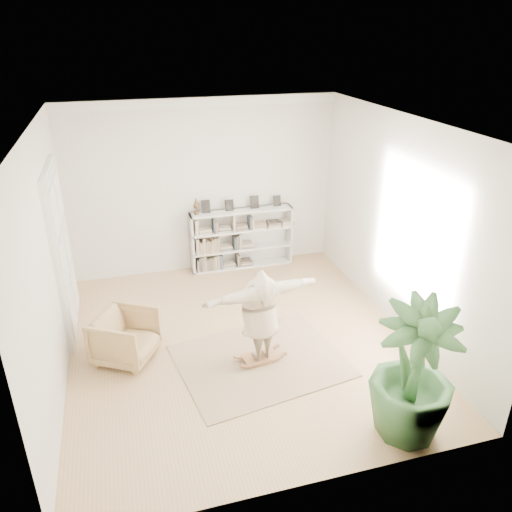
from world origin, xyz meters
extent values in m
plane|color=tan|center=(0.00, 0.00, 0.00)|extent=(6.00, 6.00, 0.00)
plane|color=silver|center=(0.00, 3.00, 1.80)|extent=(5.50, 0.00, 5.50)
plane|color=silver|center=(0.00, -3.00, 1.80)|extent=(5.50, 0.00, 5.50)
plane|color=silver|center=(-2.75, 0.00, 1.80)|extent=(0.00, 6.00, 6.00)
plane|color=silver|center=(2.75, 0.00, 1.80)|extent=(0.00, 6.00, 6.00)
plane|color=white|center=(0.00, 0.00, 3.60)|extent=(6.00, 6.00, 0.00)
cube|color=white|center=(0.00, 2.94, 3.51)|extent=(5.50, 0.12, 0.18)
cube|color=white|center=(-2.71, 1.30, 1.40)|extent=(0.08, 1.78, 2.92)
cube|color=silver|center=(-2.69, 0.90, 1.40)|extent=(0.06, 0.78, 2.80)
cube|color=silver|center=(-2.69, 1.70, 1.40)|extent=(0.06, 0.78, 2.80)
cube|color=silver|center=(-0.33, 2.81, 0.65)|extent=(0.04, 0.35, 1.30)
cube|color=silver|center=(1.83, 2.81, 0.65)|extent=(0.04, 0.35, 1.30)
cube|color=silver|center=(0.75, 2.96, 0.65)|extent=(2.20, 0.04, 1.30)
cube|color=silver|center=(0.75, 2.81, 0.02)|extent=(2.20, 0.35, 0.04)
cube|color=silver|center=(0.75, 2.81, 0.43)|extent=(2.20, 0.35, 0.04)
cube|color=silver|center=(0.75, 2.81, 0.86)|extent=(2.20, 0.35, 0.04)
cube|color=silver|center=(0.75, 2.81, 1.28)|extent=(2.20, 0.35, 0.04)
cube|color=black|center=(0.00, 2.85, 1.42)|extent=(0.18, 0.07, 0.24)
cube|color=black|center=(0.50, 2.85, 1.42)|extent=(0.18, 0.07, 0.24)
cube|color=black|center=(1.05, 2.85, 1.42)|extent=(0.18, 0.07, 0.24)
cube|color=black|center=(1.55, 2.85, 1.42)|extent=(0.18, 0.07, 0.24)
imported|color=tan|center=(-1.84, 0.05, 0.40)|extent=(1.19, 1.19, 0.80)
cube|color=tan|center=(0.17, -0.61, 0.01)|extent=(2.79, 2.37, 0.02)
cube|color=brown|center=(0.17, -0.61, 0.08)|extent=(0.59, 0.41, 0.03)
cube|color=brown|center=(0.17, -0.61, 0.04)|extent=(0.38, 0.11, 0.04)
cube|color=brown|center=(0.17, -0.61, 0.04)|extent=(0.38, 0.11, 0.04)
cube|color=brown|center=(0.17, -0.61, 0.08)|extent=(0.22, 0.09, 0.11)
cube|color=brown|center=(0.17, -0.61, 0.08)|extent=(0.22, 0.09, 0.11)
imported|color=#C4B093|center=(0.17, -0.61, 0.90)|extent=(1.94, 0.81, 1.53)
imported|color=#2F592C|center=(1.58, -2.55, 0.95)|extent=(1.32, 1.32, 1.89)
camera|label=1|loc=(-1.64, -6.81, 4.85)|focal=35.00mm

